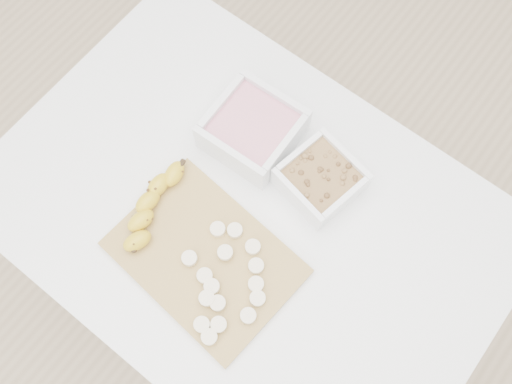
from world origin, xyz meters
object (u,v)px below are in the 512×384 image
Objects in this scene: table at (247,228)px; bowl_yogurt at (253,129)px; bowl_granola at (321,179)px; banana at (152,207)px; cutting_board at (205,258)px.

bowl_yogurt is (-0.09, 0.14, 0.14)m from table.
bowl_yogurt reaches higher than bowl_granola.
bowl_granola reaches higher than banana.
bowl_yogurt is 1.08× the size of bowl_granola.
banana reaches higher than cutting_board.
bowl_yogurt is at bearing 108.25° from cutting_board.
cutting_board is at bearing -71.75° from bowl_yogurt.
table is 0.22m from banana.
cutting_board is 0.14m from banana.
bowl_granola is at bearing 46.32° from banana.
bowl_granola is at bearing 71.87° from cutting_board.
banana is (-0.14, -0.11, 0.13)m from table.
table is 5.76× the size of bowl_yogurt.
banana is (-0.22, -0.24, -0.00)m from bowl_granola.
bowl_granola is 0.33m from banana.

